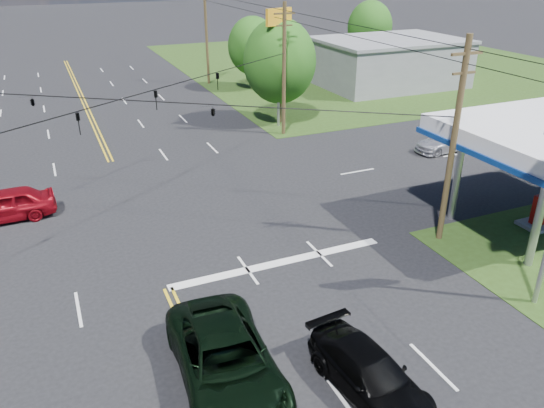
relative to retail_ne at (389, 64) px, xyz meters
name	(u,v)px	position (x,y,z in m)	size (l,w,h in m)	color
ground	(133,210)	(-30.00, -20.00, -2.20)	(280.00, 280.00, 0.00)	black
grass_ne	(365,62)	(5.00, 12.00, -2.20)	(46.00, 48.00, 0.03)	#243912
stop_bar	(279,263)	(-25.00, -28.00, -2.20)	(10.00, 0.50, 0.02)	silver
retail_ne	(389,64)	(0.00, 0.00, 0.00)	(14.00, 10.00, 4.40)	slate
pole_se	(454,141)	(-17.00, -29.00, 2.72)	(1.60, 0.28, 9.50)	#41331B
pole_ne	(284,69)	(-17.00, -11.00, 2.72)	(1.60, 0.28, 9.50)	#41331B
pole_right_far	(206,33)	(-17.00, 8.00, 2.97)	(1.60, 0.28, 10.00)	#41331B
span_wire_signals	(119,100)	(-30.00, -20.00, 3.80)	(26.00, 18.00, 1.13)	black
power_lines	(119,51)	(-30.00, -22.00, 6.40)	(26.04, 100.00, 0.64)	black
tree_right_a	(280,61)	(-16.00, -8.00, 2.67)	(5.70, 5.70, 8.18)	#41331B
tree_right_b	(253,46)	(-13.50, 4.00, 2.02)	(4.94, 4.94, 7.09)	#41331B
tree_far_r	(370,27)	(4.00, 10.00, 2.34)	(5.32, 5.32, 7.63)	#41331B
pickup_dkgreen	(226,360)	(-29.50, -33.92, -1.32)	(2.92, 6.34, 1.76)	black
suv_black	(370,374)	(-25.58, -36.07, -1.50)	(1.97, 4.86, 1.41)	black
sedan_red	(5,205)	(-36.09, -18.48, -1.38)	(1.94, 4.82, 1.64)	maroon
sedan_far	(446,142)	(-8.29, -19.00, -1.54)	(1.85, 4.56, 1.32)	silver
polesign_ne	(279,34)	(-16.52, -8.98, 4.84)	(2.38, 1.09, 8.89)	#A5A5AA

